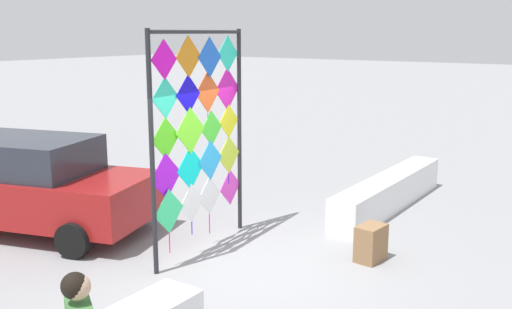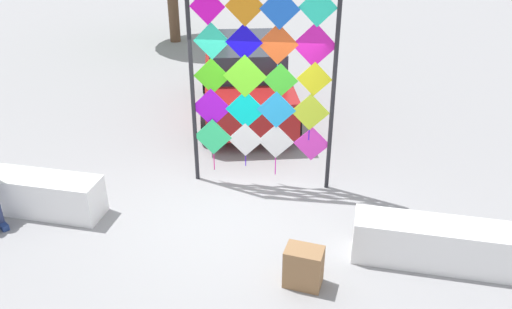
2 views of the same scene
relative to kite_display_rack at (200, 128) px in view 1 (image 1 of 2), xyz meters
The scene contains 5 objects.
ground 2.24m from the kite_display_rack, 104.79° to the right, with size 120.00×120.00×0.00m, color gray.
plaza_ledge_right 4.40m from the kite_display_rack, 23.06° to the right, with size 4.24×0.55×0.63m, color white.
kite_display_rack is the anchor object (origin of this frame).
parked_car 3.36m from the kite_display_rack, 107.74° to the left, with size 2.92×4.51×1.62m.
cardboard_box_large 3.11m from the kite_display_rack, 66.37° to the right, with size 0.48×0.33×0.55m, color olive.
Camera 1 is at (-6.44, -4.59, 3.37)m, focal length 40.86 mm.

